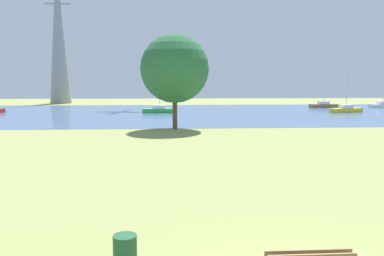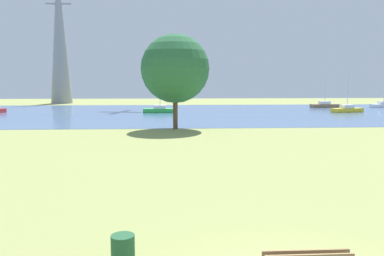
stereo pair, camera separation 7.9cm
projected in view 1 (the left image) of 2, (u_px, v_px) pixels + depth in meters
ground_plane at (205, 141)px, 29.84m from camera, size 160.00×160.00×0.00m
litter_bin at (125, 252)px, 9.31m from camera, size 0.56×0.56×0.80m
water_surface at (186, 113)px, 57.60m from camera, size 140.00×40.00×0.02m
sailboat_brown at (323, 105)px, 69.35m from camera, size 4.91×1.90×5.59m
sailboat_white at (382, 105)px, 69.80m from camera, size 5.02×2.57×6.34m
sailboat_yellow at (346, 109)px, 58.31m from camera, size 5.03×2.72×5.99m
sailboat_green at (159, 110)px, 57.25m from camera, size 4.88×1.78×6.90m
tree_east_far at (175, 69)px, 36.83m from camera, size 6.39×6.39×8.84m
electricity_pylon at (58, 32)px, 82.32m from camera, size 6.40×4.40×29.36m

